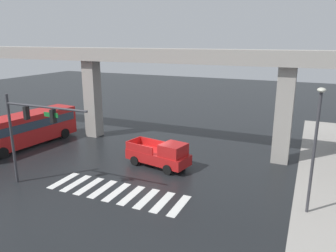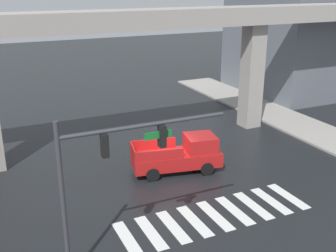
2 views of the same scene
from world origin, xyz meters
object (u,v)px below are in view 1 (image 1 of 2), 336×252
street_lamp_near_corner (316,138)px  pickup_truck (161,155)px  city_bus (23,128)px  traffic_signal_mast (29,124)px

street_lamp_near_corner → pickup_truck: bearing=163.9°
pickup_truck → city_bus: bearing=-177.5°
pickup_truck → street_lamp_near_corner: 11.59m
city_bus → street_lamp_near_corner: bearing=-5.8°
traffic_signal_mast → street_lamp_near_corner: bearing=11.8°
pickup_truck → traffic_signal_mast: traffic_signal_mast is taller
city_bus → pickup_truck: bearing=2.5°
city_bus → street_lamp_near_corner: street_lamp_near_corner is taller
pickup_truck → city_bus: 13.80m
city_bus → street_lamp_near_corner: 24.64m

